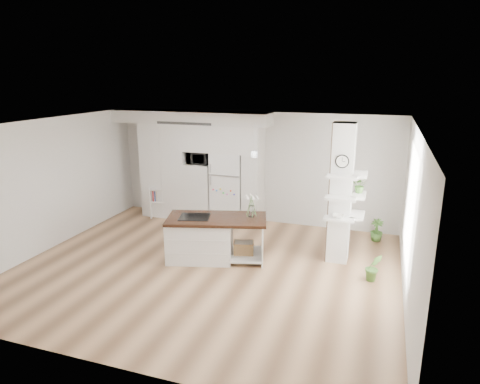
% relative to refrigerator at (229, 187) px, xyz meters
% --- Properties ---
extents(floor, '(7.00, 6.00, 0.01)m').
position_rel_refrigerator_xyz_m(floor, '(0.53, -2.68, -0.88)').
color(floor, tan).
rests_on(floor, ground).
extents(room, '(7.04, 6.04, 2.72)m').
position_rel_refrigerator_xyz_m(room, '(0.53, -2.68, 0.98)').
color(room, white).
rests_on(room, ground).
extents(cabinet_wall, '(4.00, 0.71, 2.70)m').
position_rel_refrigerator_xyz_m(cabinet_wall, '(-0.92, -0.01, 0.63)').
color(cabinet_wall, white).
rests_on(cabinet_wall, floor).
extents(refrigerator, '(0.78, 0.69, 1.75)m').
position_rel_refrigerator_xyz_m(refrigerator, '(0.00, 0.00, 0.00)').
color(refrigerator, white).
rests_on(refrigerator, floor).
extents(column, '(0.69, 0.90, 2.70)m').
position_rel_refrigerator_xyz_m(column, '(2.90, -1.55, 0.48)').
color(column, silver).
rests_on(column, floor).
extents(window, '(0.00, 2.40, 2.40)m').
position_rel_refrigerator_xyz_m(window, '(4.00, -2.38, 0.62)').
color(window, white).
rests_on(window, room).
extents(pendant_light, '(0.12, 0.12, 0.10)m').
position_rel_refrigerator_xyz_m(pendant_light, '(2.23, -2.53, 1.24)').
color(pendant_light, white).
rests_on(pendant_light, room).
extents(kitchen_island, '(2.09, 1.40, 1.43)m').
position_rel_refrigerator_xyz_m(kitchen_island, '(0.35, -2.27, -0.42)').
color(kitchen_island, white).
rests_on(kitchen_island, floor).
extents(bookshelf, '(0.75, 0.60, 0.77)m').
position_rel_refrigerator_xyz_m(bookshelf, '(-1.70, -0.17, -0.54)').
color(bookshelf, white).
rests_on(bookshelf, floor).
extents(floor_plant_a, '(0.34, 0.31, 0.52)m').
position_rel_refrigerator_xyz_m(floor_plant_a, '(3.52, -2.21, -0.62)').
color(floor_plant_a, '#4A8033').
rests_on(floor_plant_a, floor).
extents(floor_plant_b, '(0.32, 0.32, 0.49)m').
position_rel_refrigerator_xyz_m(floor_plant_b, '(3.52, -0.18, -0.63)').
color(floor_plant_b, '#4A8033').
rests_on(floor_plant_b, floor).
extents(microwave, '(0.54, 0.37, 0.30)m').
position_rel_refrigerator_xyz_m(microwave, '(-0.75, -0.06, 0.69)').
color(microwave, '#2D2D2D').
rests_on(microwave, cabinet_wall).
extents(shelf_plant, '(0.27, 0.23, 0.30)m').
position_rel_refrigerator_xyz_m(shelf_plant, '(3.15, -1.38, 0.65)').
color(shelf_plant, '#4A8033').
rests_on(shelf_plant, column).
extents(decor_bowl, '(0.22, 0.22, 0.05)m').
position_rel_refrigerator_xyz_m(decor_bowl, '(2.82, -1.78, 0.13)').
color(decor_bowl, white).
rests_on(decor_bowl, column).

